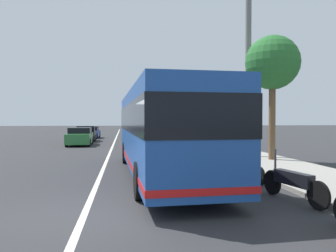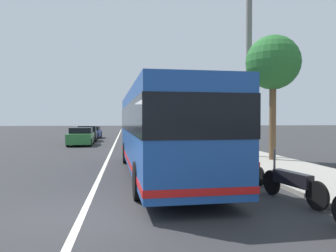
{
  "view_description": "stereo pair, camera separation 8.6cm",
  "coord_description": "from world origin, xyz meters",
  "px_view_note": "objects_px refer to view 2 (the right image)",
  "views": [
    {
      "loc": [
        -7.32,
        -0.87,
        2.09
      ],
      "look_at": [
        6.1,
        -2.69,
        1.83
      ],
      "focal_mm": 34.95,
      "sensor_mm": 36.0,
      "label": 1
    },
    {
      "loc": [
        -7.33,
        -0.95,
        2.09
      ],
      "look_at": [
        6.1,
        -2.69,
        1.83
      ],
      "focal_mm": 34.95,
      "sensor_mm": 36.0,
      "label": 2
    }
  ],
  "objects_px": {
    "motorcycle_mid_row": "(249,167)",
    "car_side_street": "(87,134)",
    "car_ahead_same_lane": "(81,137)",
    "utility_pole": "(249,77)",
    "motorcycle_nearest_curb": "(292,182)",
    "car_behind_bus": "(131,129)",
    "coach_bus": "(161,128)",
    "roadside_tree_mid_block": "(273,64)",
    "car_far_distant": "(92,132)"
  },
  "relations": [
    {
      "from": "motorcycle_mid_row",
      "to": "car_behind_bus",
      "type": "bearing_deg",
      "value": 1.49
    },
    {
      "from": "motorcycle_mid_row",
      "to": "car_side_street",
      "type": "relative_size",
      "value": 0.54
    },
    {
      "from": "car_behind_bus",
      "to": "utility_pole",
      "type": "relative_size",
      "value": 0.48
    },
    {
      "from": "car_ahead_same_lane",
      "to": "roadside_tree_mid_block",
      "type": "xyz_separation_m",
      "value": [
        -12.33,
        -10.82,
        4.13
      ]
    },
    {
      "from": "coach_bus",
      "to": "motorcycle_mid_row",
      "type": "bearing_deg",
      "value": -121.32
    },
    {
      "from": "car_ahead_same_lane",
      "to": "utility_pole",
      "type": "xyz_separation_m",
      "value": [
        -10.67,
        -10.23,
        3.71
      ]
    },
    {
      "from": "car_behind_bus",
      "to": "coach_bus",
      "type": "bearing_deg",
      "value": 176.59
    },
    {
      "from": "coach_bus",
      "to": "car_ahead_same_lane",
      "type": "height_order",
      "value": "coach_bus"
    },
    {
      "from": "car_behind_bus",
      "to": "roadside_tree_mid_block",
      "type": "height_order",
      "value": "roadside_tree_mid_block"
    },
    {
      "from": "car_ahead_same_lane",
      "to": "utility_pole",
      "type": "height_order",
      "value": "utility_pole"
    },
    {
      "from": "car_side_street",
      "to": "car_behind_bus",
      "type": "height_order",
      "value": "car_side_street"
    },
    {
      "from": "car_far_distant",
      "to": "car_ahead_same_lane",
      "type": "xyz_separation_m",
      "value": [
        -10.32,
        -0.11,
        0.06
      ]
    },
    {
      "from": "coach_bus",
      "to": "roadside_tree_mid_block",
      "type": "bearing_deg",
      "value": -65.48
    },
    {
      "from": "coach_bus",
      "to": "car_side_street",
      "type": "xyz_separation_m",
      "value": [
        20.25,
        5.02,
        -1.07
      ]
    },
    {
      "from": "car_side_street",
      "to": "car_far_distant",
      "type": "bearing_deg",
      "value": 177.9
    },
    {
      "from": "coach_bus",
      "to": "car_side_street",
      "type": "relative_size",
      "value": 2.85
    },
    {
      "from": "coach_bus",
      "to": "utility_pole",
      "type": "bearing_deg",
      "value": -51.14
    },
    {
      "from": "coach_bus",
      "to": "roadside_tree_mid_block",
      "type": "height_order",
      "value": "roadside_tree_mid_block"
    },
    {
      "from": "motorcycle_mid_row",
      "to": "car_behind_bus",
      "type": "distance_m",
      "value": 41.73
    },
    {
      "from": "car_far_distant",
      "to": "car_ahead_same_lane",
      "type": "bearing_deg",
      "value": 2.6
    },
    {
      "from": "car_far_distant",
      "to": "car_side_street",
      "type": "relative_size",
      "value": 1.01
    },
    {
      "from": "roadside_tree_mid_block",
      "to": "car_far_distant",
      "type": "bearing_deg",
      "value": 25.77
    },
    {
      "from": "car_far_distant",
      "to": "car_side_street",
      "type": "bearing_deg",
      "value": 2.48
    },
    {
      "from": "motorcycle_nearest_curb",
      "to": "car_ahead_same_lane",
      "type": "bearing_deg",
      "value": 10.42
    },
    {
      "from": "motorcycle_nearest_curb",
      "to": "car_far_distant",
      "type": "xyz_separation_m",
      "value": [
        30.08,
        7.97,
        0.16
      ]
    },
    {
      "from": "roadside_tree_mid_block",
      "to": "car_ahead_same_lane",
      "type": "bearing_deg",
      "value": 41.27
    },
    {
      "from": "car_side_street",
      "to": "roadside_tree_mid_block",
      "type": "bearing_deg",
      "value": 29.67
    },
    {
      "from": "car_behind_bus",
      "to": "motorcycle_mid_row",
      "type": "bearing_deg",
      "value": -179.51
    },
    {
      "from": "car_behind_bus",
      "to": "roadside_tree_mid_block",
      "type": "xyz_separation_m",
      "value": [
        -37.02,
        -6.37,
        4.16
      ]
    },
    {
      "from": "motorcycle_nearest_curb",
      "to": "car_far_distant",
      "type": "relative_size",
      "value": 0.57
    },
    {
      "from": "motorcycle_nearest_curb",
      "to": "utility_pole",
      "type": "xyz_separation_m",
      "value": [
        9.09,
        -2.37,
        3.93
      ]
    },
    {
      "from": "car_behind_bus",
      "to": "utility_pole",
      "type": "distance_m",
      "value": 36.03
    },
    {
      "from": "roadside_tree_mid_block",
      "to": "utility_pole",
      "type": "xyz_separation_m",
      "value": [
        1.66,
        0.59,
        -0.42
      ]
    },
    {
      "from": "motorcycle_nearest_curb",
      "to": "car_ahead_same_lane",
      "type": "xyz_separation_m",
      "value": [
        19.76,
        7.86,
        0.22
      ]
    },
    {
      "from": "car_ahead_same_lane",
      "to": "motorcycle_mid_row",
      "type": "bearing_deg",
      "value": 23.29
    },
    {
      "from": "motorcycle_mid_row",
      "to": "roadside_tree_mid_block",
      "type": "height_order",
      "value": "roadside_tree_mid_block"
    },
    {
      "from": "coach_bus",
      "to": "car_behind_bus",
      "type": "relative_size",
      "value": 2.75
    },
    {
      "from": "motorcycle_nearest_curb",
      "to": "roadside_tree_mid_block",
      "type": "relative_size",
      "value": 0.38
    },
    {
      "from": "motorcycle_mid_row",
      "to": "roadside_tree_mid_block",
      "type": "relative_size",
      "value": 0.35
    },
    {
      "from": "coach_bus",
      "to": "car_ahead_same_lane",
      "type": "bearing_deg",
      "value": 15.3
    },
    {
      "from": "car_side_street",
      "to": "car_behind_bus",
      "type": "distance_m",
      "value": 20.29
    },
    {
      "from": "motorcycle_nearest_curb",
      "to": "utility_pole",
      "type": "relative_size",
      "value": 0.27
    },
    {
      "from": "car_ahead_same_lane",
      "to": "utility_pole",
      "type": "distance_m",
      "value": 15.24
    },
    {
      "from": "coach_bus",
      "to": "utility_pole",
      "type": "distance_m",
      "value": 7.52
    },
    {
      "from": "roadside_tree_mid_block",
      "to": "utility_pole",
      "type": "distance_m",
      "value": 1.81
    },
    {
      "from": "motorcycle_nearest_curb",
      "to": "car_side_street",
      "type": "xyz_separation_m",
      "value": [
        24.67,
        7.93,
        0.22
      ]
    },
    {
      "from": "motorcycle_nearest_curb",
      "to": "motorcycle_mid_row",
      "type": "xyz_separation_m",
      "value": [
        2.85,
        0.04,
        -0.03
      ]
    },
    {
      "from": "motorcycle_mid_row",
      "to": "car_side_street",
      "type": "bearing_deg",
      "value": 16.73
    },
    {
      "from": "car_behind_bus",
      "to": "roadside_tree_mid_block",
      "type": "relative_size",
      "value": 0.68
    },
    {
      "from": "car_ahead_same_lane",
      "to": "motorcycle_nearest_curb",
      "type": "bearing_deg",
      "value": 20.15
    }
  ]
}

